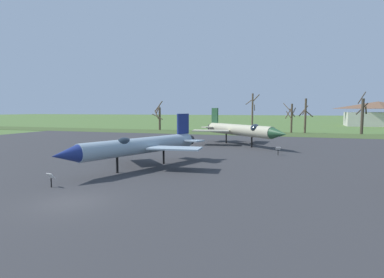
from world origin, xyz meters
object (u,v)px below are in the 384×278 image
Objects in this scene: jet_fighter_front_right at (139,146)px; info_placard_front_right at (51,178)px; jet_fighter_rear_center at (241,130)px; info_placard_rear_center at (278,150)px; visitor_building at (378,114)px.

jet_fighter_front_right is 14.31× the size of info_placard_front_right.
jet_fighter_rear_center reaches higher than info_placard_rear_center.
visitor_building reaches higher than info_placard_front_right.
jet_fighter_rear_center is (5.97, 20.17, 0.26)m from jet_fighter_front_right.
jet_fighter_rear_center is 10.04m from info_placard_rear_center.
jet_fighter_rear_center reaches higher than info_placard_front_right.
visitor_building reaches higher than info_placard_rear_center.
info_placard_rear_center is 0.05× the size of visitor_building.
info_placard_front_right is 0.05× the size of visitor_building.
jet_fighter_rear_center is at bearing -116.75° from visitor_building.
info_placard_front_right is at bearing -114.04° from visitor_building.
jet_fighter_front_right is 8.24m from info_placard_front_right.
jet_fighter_rear_center is 0.71× the size of visitor_building.
info_placard_front_right is 104.04m from visitor_building.
jet_fighter_rear_center reaches higher than jet_fighter_front_right.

